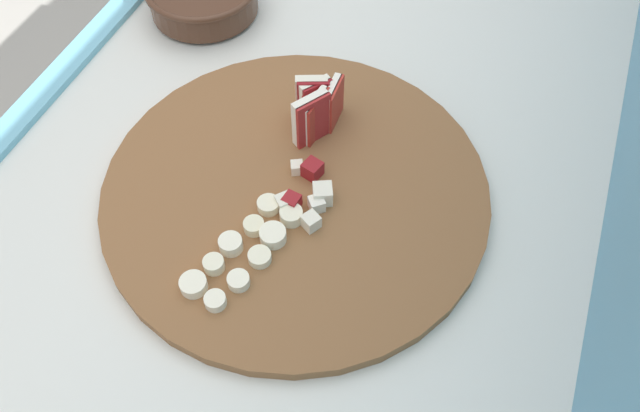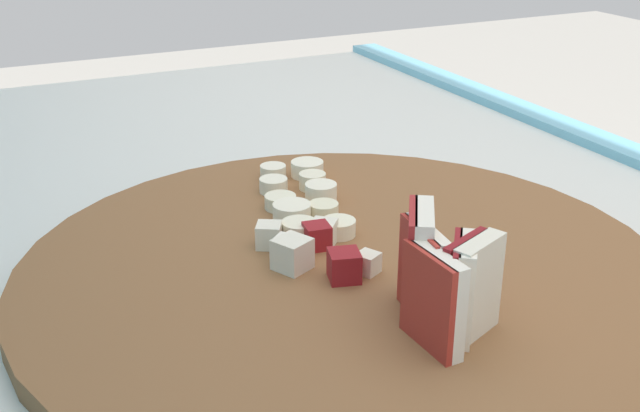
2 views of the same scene
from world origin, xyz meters
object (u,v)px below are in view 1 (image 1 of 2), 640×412
at_px(apple_dice_pile, 308,194).
at_px(banana_slice_rows, 246,248).
at_px(apple_wedge_fan, 318,107).
at_px(cutting_board, 296,191).

bearing_deg(apple_dice_pile, banana_slice_rows, -21.29).
relative_size(apple_wedge_fan, apple_dice_pile, 0.91).
distance_m(cutting_board, apple_wedge_fan, 0.11).
bearing_deg(apple_wedge_fan, apple_dice_pile, 16.21).
relative_size(cutting_board, apple_dice_pile, 4.90).
bearing_deg(cutting_board, banana_slice_rows, -8.37).
height_order(cutting_board, apple_wedge_fan, apple_wedge_fan).
distance_m(apple_wedge_fan, banana_slice_rows, 0.20).
xyz_separation_m(cutting_board, apple_dice_pile, (0.01, 0.02, 0.02)).
relative_size(cutting_board, apple_wedge_fan, 5.36).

